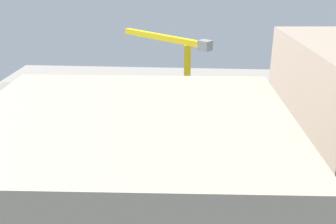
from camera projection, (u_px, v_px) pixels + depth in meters
The scene contains 25 objects.
ground_plane at pixel (171, 138), 112.52m from camera, with size 152.69×152.69×0.00m, color gray.
rail_bed at pixel (175, 113), 130.51m from camera, with size 95.43×14.80×0.01m, color #665E54.
street_asphalt at pixel (171, 142), 109.99m from camera, with size 95.43×9.00×0.01m, color #38383D.
track_rails at pixel (175, 112), 130.44m from camera, with size 95.20×15.20×0.12m.
platform_canopy_near at pixel (146, 110), 121.98m from camera, with size 59.40×9.10×4.39m.
locomotive at pixel (250, 106), 131.34m from camera, with size 14.98×3.88×5.24m.
passenger_coach at pixel (317, 104), 129.48m from camera, with size 17.64×4.36×5.84m.
parked_car_0 at pixel (250, 147), 105.51m from camera, with size 4.80×2.24×1.79m.
parked_car_1 at pixel (224, 147), 105.34m from camera, with size 4.65×1.89×1.79m.
parked_car_2 at pixel (193, 145), 106.29m from camera, with size 4.13×1.89×1.65m.
parked_car_3 at pixel (169, 144), 106.71m from camera, with size 4.72×2.24×1.76m.
parked_car_4 at pixel (141, 144), 106.92m from camera, with size 4.83×1.94×1.85m.
parked_car_5 at pixel (113, 143), 107.47m from camera, with size 4.96×2.34×1.57m.
parked_car_6 at pixel (87, 142), 108.06m from camera, with size 4.40×2.01×1.58m.
parked_car_7 at pixel (62, 142), 108.04m from camera, with size 4.57×2.06×1.67m.
construction_building at pixel (87, 140), 86.80m from camera, with size 35.70×16.95×21.54m, color yellow.
construction_roof_slab at pixel (83, 95), 82.66m from camera, with size 36.30×17.55×0.40m, color #B7B2A8.
tower_crane at pixel (181, 100), 84.69m from camera, with size 20.09×16.92×34.15m.
box_truck_0 at pixel (105, 148), 102.74m from camera, with size 10.01×3.53×3.51m.
box_truck_1 at pixel (74, 146), 103.82m from camera, with size 8.62×3.40×3.25m.
street_tree_0 at pixel (134, 116), 113.03m from camera, with size 4.87×4.87×8.12m.
street_tree_1 at pixel (148, 117), 114.04m from camera, with size 4.69×4.69×7.28m.
street_tree_2 at pixel (88, 114), 113.94m from camera, with size 6.20×6.20×9.08m.
street_tree_3 at pixel (78, 118), 115.17m from camera, with size 4.27×4.27×6.39m.
traffic_light at pixel (183, 123), 112.22m from camera, with size 0.50×0.36×6.04m.
Camera 1 is at (-5.83, 101.18, 49.48)m, focal length 40.81 mm.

